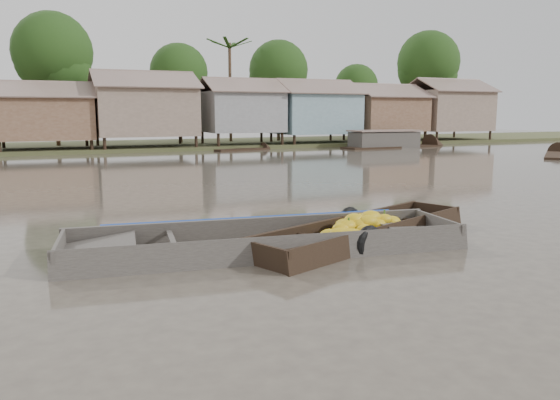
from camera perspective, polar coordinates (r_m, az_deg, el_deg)
name	(u,v)px	position (r m, az deg, el deg)	size (l,w,h in m)	color
ground	(288,256)	(10.05, 0.83, -5.83)	(120.00, 120.00, 0.00)	#4A4239
riverbank	(146,105)	(41.32, -13.82, 9.58)	(120.00, 12.47, 10.22)	#384723
banana_boat	(362,233)	(11.26, 8.54, -3.38)	(5.92, 3.46, 0.82)	black
viewer_boat	(267,247)	(10.42, -1.32, -4.94)	(7.68, 2.91, 0.60)	#3B3532
distant_boats	(363,146)	(38.57, 8.68, 5.62)	(48.53, 15.53, 1.38)	black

